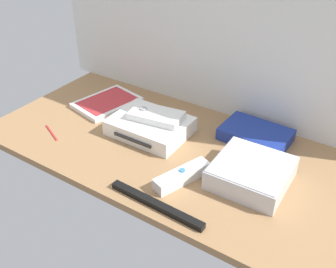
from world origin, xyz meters
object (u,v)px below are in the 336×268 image
object	(u,v)px
network_router	(256,135)
remote_classic_pad	(156,115)
sensor_bar	(156,204)
stylus_pen	(52,132)
remote_wand	(182,176)
mini_computer	(251,173)
game_console	(150,126)
game_case	(107,103)

from	to	relation	value
network_router	remote_classic_pad	world-z (taller)	remote_classic_pad
network_router	remote_classic_pad	size ratio (longest dim) A/B	1.19
sensor_bar	stylus_pen	distance (cm)	42.15
remote_wand	network_router	bearing A→B (deg)	93.18
mini_computer	remote_wand	xyz separation A→B (cm)	(-13.52, -8.70, -1.13)
remote_wand	sensor_bar	world-z (taller)	remote_wand
mini_computer	sensor_bar	world-z (taller)	mini_computer
remote_wand	stylus_pen	bearing A→B (deg)	-157.09
game_console	sensor_bar	bearing A→B (deg)	-52.51
remote_classic_pad	remote_wand	bearing A→B (deg)	-48.27
mini_computer	remote_classic_pad	xyz separation A→B (cm)	(-30.71, 5.50, 2.77)
sensor_bar	stylus_pen	size ratio (longest dim) A/B	2.67
game_console	game_case	distance (cm)	21.66
game_console	mini_computer	distance (cm)	32.21
network_router	remote_wand	bearing A→B (deg)	-104.43
remote_wand	remote_classic_pad	xyz separation A→B (cm)	(-17.19, 14.20, 3.90)
mini_computer	remote_wand	world-z (taller)	mini_computer
network_router	game_console	bearing A→B (deg)	-151.75
game_case	remote_classic_pad	world-z (taller)	remote_classic_pad
game_console	sensor_bar	distance (cm)	29.79
mini_computer	stylus_pen	distance (cm)	56.17
remote_classic_pad	sensor_bar	bearing A→B (deg)	-64.12
network_router	stylus_pen	distance (cm)	56.59
remote_classic_pad	stylus_pen	world-z (taller)	remote_classic_pad
game_console	network_router	bearing A→B (deg)	25.90
remote_classic_pad	stylus_pen	xyz separation A→B (cm)	(-24.29, -16.67, -5.06)
remote_wand	stylus_pen	xyz separation A→B (cm)	(-41.48, -2.47, -1.16)
mini_computer	network_router	size ratio (longest dim) A/B	0.95
mini_computer	remote_wand	size ratio (longest dim) A/B	1.15
game_console	stylus_pen	bearing A→B (deg)	-146.78
remote_wand	sensor_bar	distance (cm)	10.59
game_case	mini_computer	bearing A→B (deg)	1.18
game_console	remote_wand	world-z (taller)	game_console
mini_computer	remote_classic_pad	distance (cm)	31.32
network_router	sensor_bar	size ratio (longest dim) A/B	0.77
remote_classic_pad	stylus_pen	size ratio (longest dim) A/B	1.72
remote_classic_pad	mini_computer	bearing A→B (deg)	-18.87
mini_computer	sensor_bar	xyz separation A→B (cm)	(-13.64, -19.26, -1.94)
game_case	sensor_bar	world-z (taller)	game_case
mini_computer	sensor_bar	distance (cm)	23.68
game_case	remote_wand	world-z (taller)	remote_wand
mini_computer	network_router	distance (cm)	18.11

